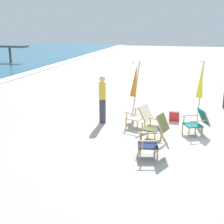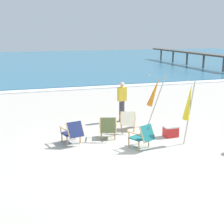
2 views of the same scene
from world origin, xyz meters
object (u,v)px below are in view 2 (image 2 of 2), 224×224
(umbrella_furled_orange, at_px, (154,92))
(cooler_box, at_px, (171,131))
(beach_chair_back_right, at_px, (128,120))
(beach_chair_mid_center, at_px, (143,136))
(beach_chair_far_center, at_px, (108,127))
(person_near_chairs, at_px, (122,101))
(beach_chair_front_right, at_px, (73,132))
(umbrella_furled_yellow, at_px, (189,103))

(umbrella_furled_orange, relative_size, cooler_box, 4.15)
(beach_chair_back_right, height_order, beach_chair_mid_center, beach_chair_mid_center)
(beach_chair_back_right, bearing_deg, beach_chair_mid_center, -95.60)
(beach_chair_far_center, bearing_deg, person_near_chairs, 58.85)
(beach_chair_mid_center, xyz_separation_m, cooler_box, (1.40, 0.77, -0.23))
(beach_chair_far_center, relative_size, person_near_chairs, 0.52)
(beach_chair_front_right, xyz_separation_m, umbrella_furled_orange, (3.42, 1.14, 0.90))
(beach_chair_far_center, height_order, umbrella_furled_orange, umbrella_furled_orange)
(beach_chair_front_right, distance_m, umbrella_furled_orange, 3.72)
(umbrella_furled_orange, xyz_separation_m, person_near_chairs, (-0.99, 0.93, -0.49))
(beach_chair_far_center, xyz_separation_m, person_near_chairs, (1.20, 1.98, 0.41))
(cooler_box, bearing_deg, person_near_chairs, 112.38)
(beach_chair_front_right, relative_size, beach_chair_far_center, 1.02)
(beach_chair_mid_center, xyz_separation_m, beach_chair_far_center, (-0.78, 1.17, 0.00))
(person_near_chairs, bearing_deg, beach_chair_front_right, -139.54)
(beach_chair_front_right, distance_m, beach_chair_far_center, 1.23)
(beach_chair_back_right, bearing_deg, cooler_box, -40.40)
(beach_chair_back_right, xyz_separation_m, umbrella_furled_yellow, (1.36, -1.86, 0.97))
(umbrella_furled_orange, bearing_deg, beach_chair_front_right, -161.62)
(beach_chair_far_center, xyz_separation_m, umbrella_furled_yellow, (2.31, -1.22, 0.96))
(beach_chair_mid_center, relative_size, person_near_chairs, 0.55)
(beach_chair_mid_center, height_order, umbrella_furled_orange, umbrella_furled_orange)
(umbrella_furled_yellow, distance_m, person_near_chairs, 3.44)
(umbrella_furled_yellow, bearing_deg, beach_chair_back_right, 126.13)
(beach_chair_back_right, relative_size, beach_chair_far_center, 1.09)
(beach_chair_mid_center, distance_m, cooler_box, 1.61)
(cooler_box, bearing_deg, beach_chair_front_right, 174.80)
(umbrella_furled_orange, bearing_deg, person_near_chairs, 136.84)
(umbrella_furled_orange, bearing_deg, beach_chair_far_center, -154.46)
(beach_chair_front_right, xyz_separation_m, cooler_box, (3.41, -0.31, -0.22))
(umbrella_furled_yellow, bearing_deg, beach_chair_front_right, 162.26)
(umbrella_furled_yellow, height_order, person_near_chairs, umbrella_furled_yellow)
(beach_chair_mid_center, xyz_separation_m, umbrella_furled_orange, (1.41, 2.22, 0.90))
(umbrella_furled_orange, bearing_deg, cooler_box, -90.58)
(umbrella_furled_orange, distance_m, cooler_box, 1.83)
(beach_chair_front_right, bearing_deg, person_near_chairs, 40.46)
(beach_chair_mid_center, distance_m, beach_chair_far_center, 1.40)
(umbrella_furled_yellow, bearing_deg, person_near_chairs, 109.25)
(person_near_chairs, bearing_deg, beach_chair_far_center, -121.15)
(beach_chair_back_right, height_order, umbrella_furled_yellow, umbrella_furled_yellow)
(umbrella_furled_yellow, xyz_separation_m, person_near_chairs, (-1.12, 3.20, -0.55))
(beach_chair_back_right, bearing_deg, umbrella_furled_orange, 18.19)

